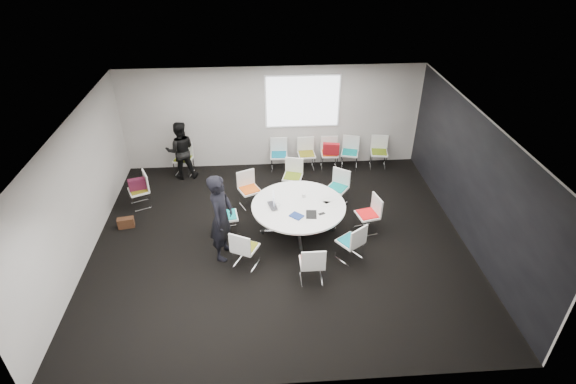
{
  "coord_description": "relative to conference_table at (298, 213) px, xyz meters",
  "views": [
    {
      "loc": [
        -0.37,
        -7.72,
        6.18
      ],
      "look_at": [
        0.2,
        0.4,
        1.0
      ],
      "focal_mm": 28.0,
      "sensor_mm": 36.0,
      "label": 1
    }
  ],
  "objects": [
    {
      "name": "chair_ring_b",
      "position": [
        1.04,
        1.07,
        -0.24
      ],
      "size": [
        0.64,
        0.63,
        0.88
      ],
      "rotation": [
        0.0,
        0.0,
        2.52
      ],
      "color": "silver",
      "rests_on": "ground"
    },
    {
      "name": "chair_back_d",
      "position": [
        1.68,
        2.88,
        -0.24
      ],
      "size": [
        0.56,
        0.56,
        0.88
      ],
      "rotation": [
        0.0,
        0.0,
        2.87
      ],
      "color": "silver",
      "rests_on": "ground"
    },
    {
      "name": "brown_bag",
      "position": [
        -3.89,
        0.45,
        -0.4
      ],
      "size": [
        0.38,
        0.22,
        0.24
      ],
      "primitive_type": "cube",
      "rotation": [
        0.0,
        0.0,
        0.18
      ],
      "color": "#3D2213",
      "rests_on": "ground"
    },
    {
      "name": "chair_person_back",
      "position": [
        -2.86,
        2.83,
        -0.24
      ],
      "size": [
        0.55,
        0.54,
        0.88
      ],
      "rotation": [
        0.0,
        0.0,
        2.9
      ],
      "color": "silver",
      "rests_on": "ground"
    },
    {
      "name": "cup",
      "position": [
        0.14,
        0.3,
        0.26
      ],
      "size": [
        0.08,
        0.08,
        0.09
      ],
      "primitive_type": "cylinder",
      "color": "white",
      "rests_on": "conference_table"
    },
    {
      "name": "red_jacket",
      "position": [
        1.12,
        2.65,
        0.18
      ],
      "size": [
        0.46,
        0.24,
        0.36
      ],
      "primitive_type": "cube",
      "rotation": [
        0.17,
        0.0,
        -0.2
      ],
      "color": "#A4141C",
      "rests_on": "chair_back_c"
    },
    {
      "name": "chair_ring_g",
      "position": [
        0.12,
        -1.56,
        -0.24
      ],
      "size": [
        0.46,
        0.45,
        0.88
      ],
      "rotation": [
        0.0,
        0.0,
        6.29
      ],
      "color": "silver",
      "rests_on": "ground"
    },
    {
      "name": "person_main",
      "position": [
        -1.61,
        -0.67,
        0.43
      ],
      "size": [
        0.63,
        0.79,
        1.9
      ],
      "primitive_type": "imported",
      "rotation": [
        0.0,
        0.0,
        1.29
      ],
      "color": "black",
      "rests_on": "ground"
    },
    {
      "name": "tablet_folio",
      "position": [
        -0.08,
        -0.42,
        0.22
      ],
      "size": [
        0.33,
        0.32,
        0.03
      ],
      "primitive_type": "cube",
      "rotation": [
        0.0,
        0.0,
        -0.74
      ],
      "color": "navy",
      "rests_on": "conference_table"
    },
    {
      "name": "person_back",
      "position": [
        -2.87,
        2.67,
        0.27
      ],
      "size": [
        0.85,
        0.71,
        1.59
      ],
      "primitive_type": "imported",
      "rotation": [
        0.0,
        0.0,
        3.29
      ],
      "color": "black",
      "rests_on": "ground"
    },
    {
      "name": "chair_back_c",
      "position": [
        1.12,
        2.88,
        -0.24
      ],
      "size": [
        0.48,
        0.47,
        0.88
      ],
      "rotation": [
        0.0,
        0.0,
        3.1
      ],
      "color": "silver",
      "rests_on": "ground"
    },
    {
      "name": "maroon_bag",
      "position": [
        -3.73,
        1.3,
        0.1
      ],
      "size": [
        0.42,
        0.25,
        0.28
      ],
      "primitive_type": "cube",
      "rotation": [
        0.0,
        0.0,
        0.3
      ],
      "color": "#4D1429",
      "rests_on": "chair_spare_left"
    },
    {
      "name": "chair_back_e",
      "position": [
        2.49,
        2.84,
        -0.24
      ],
      "size": [
        0.53,
        0.52,
        0.88
      ],
      "rotation": [
        0.0,
        0.0,
        2.97
      ],
      "color": "silver",
      "rests_on": "ground"
    },
    {
      "name": "projection_screen",
      "position": [
        0.38,
        3.17,
        1.33
      ],
      "size": [
        1.9,
        0.03,
        1.35
      ],
      "primitive_type": "cube",
      "color": "white",
      "rests_on": "room_shell"
    },
    {
      "name": "chair_back_b",
      "position": [
        0.48,
        2.87,
        -0.24
      ],
      "size": [
        0.48,
        0.47,
        0.88
      ],
      "rotation": [
        0.0,
        0.0,
        3.19
      ],
      "color": "silver",
      "rests_on": "ground"
    },
    {
      "name": "chair_ring_a",
      "position": [
        1.53,
        -0.07,
        -0.24
      ],
      "size": [
        0.54,
        0.55,
        0.88
      ],
      "rotation": [
        0.0,
        0.0,
        1.8
      ],
      "color": "silver",
      "rests_on": "ground"
    },
    {
      "name": "conference_table",
      "position": [
        0.0,
        0.0,
        0.0
      ],
      "size": [
        2.04,
        2.04,
        0.73
      ],
      "color": "silver",
      "rests_on": "ground"
    },
    {
      "name": "notebook_black",
      "position": [
        0.23,
        -0.39,
        0.22
      ],
      "size": [
        0.25,
        0.32,
        0.02
      ],
      "primitive_type": "cube",
      "rotation": [
        0.0,
        0.0,
        -0.11
      ],
      "color": "black",
      "rests_on": "conference_table"
    },
    {
      "name": "room_shell",
      "position": [
        -0.33,
        -0.29,
        0.88
      ],
      "size": [
        8.08,
        7.08,
        2.88
      ],
      "color": "black",
      "rests_on": "ground"
    },
    {
      "name": "chair_ring_h",
      "position": [
        0.98,
        -0.98,
        -0.24
      ],
      "size": [
        0.64,
        0.63,
        0.88
      ],
      "rotation": [
        0.0,
        0.0,
        6.91
      ],
      "color": "silver",
      "rests_on": "ground"
    },
    {
      "name": "chair_ring_e",
      "position": [
        -1.58,
        0.1,
        -0.24
      ],
      "size": [
        0.51,
        0.52,
        0.88
      ],
      "rotation": [
        0.0,
        0.0,
        4.87
      ],
      "color": "silver",
      "rests_on": "ground"
    },
    {
      "name": "chair_ring_d",
      "position": [
        -1.08,
        1.14,
        -0.24
      ],
      "size": [
        0.61,
        0.6,
        0.88
      ],
      "rotation": [
        0.0,
        0.0,
        3.58
      ],
      "color": "silver",
      "rests_on": "ground"
    },
    {
      "name": "chair_ring_f",
      "position": [
        -1.16,
        -1.03,
        -0.24
      ],
      "size": [
        0.61,
        0.61,
        0.88
      ],
      "rotation": [
        0.0,
        0.0,
        5.82
      ],
      "color": "silver",
      "rests_on": "ground"
    },
    {
      "name": "papers_front",
      "position": [
        0.67,
        -0.02,
        0.21
      ],
      "size": [
        0.34,
        0.27,
        0.0
      ],
      "primitive_type": "cube",
      "rotation": [
        0.0,
        0.0,
        -0.21
      ],
      "color": "silver",
      "rests_on": "conference_table"
    },
    {
      "name": "laptop_lid",
      "position": [
        -0.54,
        0.09,
        0.34
      ],
      "size": [
        0.02,
        0.3,
        0.22
      ],
      "primitive_type": "cube",
      "rotation": [
        0.0,
        0.0,
        1.58
      ],
      "color": "silver",
      "rests_on": "conference_table"
    },
    {
      "name": "laptop",
      "position": [
        -0.51,
        -0.01,
        0.23
      ],
      "size": [
        0.31,
        0.41,
        0.03
      ],
      "primitive_type": "imported",
      "rotation": [
        0.0,
        0.0,
        1.8
      ],
      "color": "#333338",
      "rests_on": "conference_table"
    },
    {
      "name": "papers_right",
      "position": [
        0.66,
        0.16,
        0.21
      ],
      "size": [
        0.37,
        0.35,
        0.0
      ],
      "primitive_type": "cube",
      "rotation": [
        0.0,
        0.0,
        0.64
      ],
      "color": "silver",
      "rests_on": "conference_table"
    },
    {
      "name": "chair_ring_c",
      "position": [
        0.01,
        1.69,
        -0.24
      ],
      "size": [
        0.56,
        0.56,
        0.88
      ],
      "rotation": [
        0.0,
        0.0,
        2.87
      ],
      "color": "silver",
      "rests_on": "ground"
    },
    {
      "name": "chair_back_a",
      "position": [
        -0.28,
        2.88,
        -0.24
      ],
      "size": [
        0.48,
        0.47,
        0.88
      ],
      "rotation": [
        0.0,
        0.0,
        3.09
      ],
      "color": "silver",
      "rests_on": "ground"
    },
    {
      "name": "phone",
      "position": [
        0.46,
        -0.37,
        0.22
      ],
      "size": [
        0.16,
        0.12,
        0.01
      ],
      "primitive_type": "cube",
      "rotation": [
        0.0,
        0.0,
        0.39
      ],
      "color": "black",
      "rests_on": "conference_table"
    },
    {
      "name": "chair_spare_left",
      "position": [
        -3.72,
        1.31,
        -0.24
      ],
      "size": [
        0.6,
        0.6,
        0.88
      ],
      "rotation": [
        0.0,
        0.0,
        2.0
      ],
      "color": "silver",
      "rests_on": "ground"
    }
  ]
}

